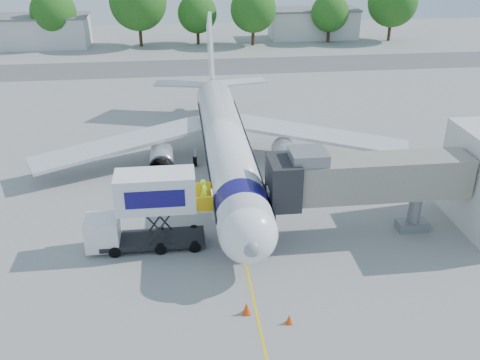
{
  "coord_description": "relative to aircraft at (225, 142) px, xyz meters",
  "views": [
    {
      "loc": [
        -3.77,
        -38.5,
        20.26
      ],
      "look_at": [
        0.34,
        -3.93,
        3.2
      ],
      "focal_mm": 40.0,
      "sensor_mm": 36.0,
      "label": 1
    }
  ],
  "objects": [
    {
      "name": "outbuilding_right",
      "position": [
        22.0,
        57.88,
        -0.29
      ],
      "size": [
        16.4,
        7.4,
        5.3
      ],
      "color": "silver",
      "rests_on": "ground"
    },
    {
      "name": "tree_d",
      "position": [
        0.24,
        54.58,
        2.36
      ],
      "size": [
        6.86,
        6.86,
        8.75
      ],
      "color": "#382314",
      "rests_on": "ground"
    },
    {
      "name": "tree_g",
      "position": [
        35.26,
        53.41,
        3.92
      ],
      "size": [
        8.87,
        8.87,
        11.31
      ],
      "color": "#382314",
      "rests_on": "ground"
    },
    {
      "name": "ground_tug",
      "position": [
        4.43,
        -22.19,
        -2.21
      ],
      "size": [
        3.54,
        1.83,
        1.41
      ],
      "rotation": [
        0.0,
        0.0,
        -0.0
      ],
      "color": "white",
      "rests_on": "ground"
    },
    {
      "name": "tree_c",
      "position": [
        -9.84,
        53.91,
        4.6
      ],
      "size": [
        9.75,
        9.75,
        12.43
      ],
      "color": "#382314",
      "rests_on": "ground"
    },
    {
      "name": "jet_bridge",
      "position": [
        7.99,
        -11.12,
        1.39
      ],
      "size": [
        13.9,
        3.2,
        6.6
      ],
      "color": "gray",
      "rests_on": "ground"
    },
    {
      "name": "safety_cone_b",
      "position": [
        1.68,
        -19.91,
        -2.66
      ],
      "size": [
        0.38,
        0.38,
        0.61
      ],
      "color": "#E6420C",
      "rests_on": "ground"
    },
    {
      "name": "tree_b",
      "position": [
        -24.21,
        54.59,
        3.0
      ],
      "size": [
        7.69,
        7.69,
        9.8
      ],
      "color": "#382314",
      "rests_on": "ground"
    },
    {
      "name": "outbuilding_left",
      "position": [
        -28.0,
        55.88,
        -0.29
      ],
      "size": [
        18.4,
        8.4,
        5.3
      ],
      "color": "silver",
      "rests_on": "ground"
    },
    {
      "name": "guidance_line",
      "position": [
        0.0,
        -4.12,
        -2.94
      ],
      "size": [
        0.15,
        70.0,
        0.01
      ],
      "primitive_type": "cube",
      "color": "yellow",
      "rests_on": "ground"
    },
    {
      "name": "aircraft",
      "position": [
        0.0,
        0.0,
        0.0
      ],
      "size": [
        34.17,
        37.73,
        11.35
      ],
      "color": "white",
      "rests_on": "ground"
    },
    {
      "name": "safety_cone_a",
      "position": [
        -0.57,
        -18.83,
        -2.58
      ],
      "size": [
        0.49,
        0.49,
        0.78
      ],
      "color": "#E6420C",
      "rests_on": "ground"
    },
    {
      "name": "tree_f",
      "position": [
        23.81,
        53.4,
        2.22
      ],
      "size": [
        6.68,
        6.68,
        8.52
      ],
      "color": "#382314",
      "rests_on": "ground"
    },
    {
      "name": "catering_hiloader",
      "position": [
        -6.27,
        -11.12,
        -0.19
      ],
      "size": [
        8.5,
        2.44,
        5.5
      ],
      "color": "black",
      "rests_on": "ground"
    },
    {
      "name": "tree_e",
      "position": [
        9.86,
        52.51,
        3.2
      ],
      "size": [
        7.94,
        7.94,
        10.13
      ],
      "color": "#382314",
      "rests_on": "ground"
    },
    {
      "name": "taxiway_strip",
      "position": [
        0.0,
        37.88,
        -2.94
      ],
      "size": [
        120.0,
        10.0,
        0.01
      ],
      "primitive_type": "cube",
      "color": "#59595B",
      "rests_on": "ground"
    },
    {
      "name": "ground",
      "position": [
        0.0,
        -4.12,
        -2.95
      ],
      "size": [
        160.0,
        160.0,
        0.0
      ],
      "primitive_type": "plane",
      "color": "#9A9A97",
      "rests_on": "ground"
    }
  ]
}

